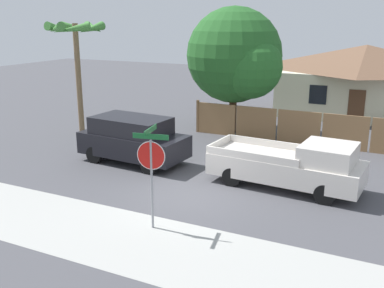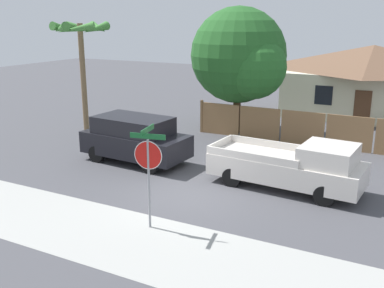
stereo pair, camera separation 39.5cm
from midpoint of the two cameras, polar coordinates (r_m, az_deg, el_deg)
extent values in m
plane|color=#47474C|center=(15.59, -1.48, -6.43)|extent=(80.00, 80.00, 0.00)
cube|color=#A3A39E|center=(12.81, -9.11, -11.81)|extent=(36.00, 3.20, 0.01)
cube|color=#997047|center=(23.37, 2.63, 3.19)|extent=(2.06, 0.06, 1.62)
cube|color=#997047|center=(22.62, 7.61, 2.65)|extent=(2.06, 0.06, 1.62)
cube|color=#997047|center=(22.06, 12.89, 2.05)|extent=(2.06, 0.06, 1.62)
cube|color=#997047|center=(21.70, 18.38, 1.41)|extent=(2.06, 0.06, 1.62)
cube|color=brown|center=(23.79, 0.27, 3.56)|extent=(0.12, 0.12, 1.72)
cube|color=beige|center=(29.71, 20.46, 5.99)|extent=(9.63, 5.68, 2.70)
pyramid|color=brown|center=(29.46, 20.87, 10.13)|extent=(10.40, 6.13, 1.62)
cube|color=black|center=(27.18, 15.29, 6.06)|extent=(1.00, 0.04, 1.10)
cube|color=brown|center=(26.96, 19.72, 4.39)|extent=(0.90, 0.04, 2.00)
cylinder|color=brown|center=(23.92, 4.72, 4.17)|extent=(0.40, 0.40, 2.21)
sphere|color=#235B23|center=(23.51, 4.88, 11.19)|extent=(4.88, 4.88, 4.88)
sphere|color=#266326|center=(22.60, 6.91, 9.71)|extent=(3.17, 3.17, 3.17)
cylinder|color=brown|center=(24.09, -14.66, 7.91)|extent=(0.28, 0.28, 5.62)
cone|color=#428438|center=(23.27, -13.19, 14.04)|extent=(0.44, 1.84, 0.72)
cone|color=#428438|center=(24.24, -12.82, 14.11)|extent=(1.82, 1.30, 0.72)
cone|color=#428438|center=(24.87, -14.66, 14.03)|extent=(1.82, 1.30, 0.72)
cone|color=#428438|center=(24.56, -16.89, 13.85)|extent=(0.44, 1.84, 0.72)
cone|color=#428438|center=(23.59, -17.42, 13.76)|extent=(1.82, 1.30, 0.72)
cone|color=#428438|center=(22.93, -15.56, 13.86)|extent=(1.82, 1.30, 0.72)
cube|color=black|center=(18.92, -8.00, -0.03)|extent=(4.63, 2.32, 0.90)
cube|color=black|center=(18.79, -8.36, 2.35)|extent=(3.27, 2.07, 0.69)
cube|color=black|center=(17.92, -4.60, 1.82)|extent=(0.18, 1.77, 0.58)
cylinder|color=black|center=(18.96, -2.95, -1.22)|extent=(0.71, 0.22, 0.71)
cylinder|color=black|center=(17.56, -6.14, -2.70)|extent=(0.71, 0.22, 0.71)
cylinder|color=black|center=(20.56, -9.49, -0.07)|extent=(0.71, 0.22, 0.71)
cylinder|color=black|center=(19.27, -12.87, -1.33)|extent=(0.71, 0.22, 0.71)
cube|color=silver|center=(16.36, 11.04, -2.96)|extent=(5.50, 2.38, 0.78)
cube|color=silver|center=(15.76, 16.25, -1.26)|extent=(1.84, 1.97, 0.67)
cube|color=silver|center=(17.36, 9.35, 0.04)|extent=(3.38, 0.31, 0.27)
cube|color=silver|center=(15.66, 6.84, -1.60)|extent=(3.38, 0.31, 0.27)
cube|color=silver|center=(17.20, 2.80, 0.08)|extent=(0.21, 1.91, 0.27)
cylinder|color=black|center=(16.89, 17.34, -4.14)|extent=(0.69, 0.22, 0.69)
cylinder|color=black|center=(15.25, 15.78, -6.17)|extent=(0.69, 0.22, 0.69)
cylinder|color=black|center=(17.84, 6.89, -2.46)|extent=(0.69, 0.22, 0.69)
cylinder|color=black|center=(16.29, 4.37, -4.18)|extent=(0.69, 0.22, 0.69)
cylinder|color=gray|center=(12.82, -6.01, -5.20)|extent=(0.07, 0.07, 2.64)
cylinder|color=red|center=(12.54, -6.12, -1.47)|extent=(0.77, 0.18, 0.78)
cylinder|color=white|center=(12.54, -6.12, -1.48)|extent=(0.81, 0.17, 0.83)
cube|color=#19602D|center=(12.39, -6.19, 0.95)|extent=(1.03, 0.23, 0.15)
cube|color=#19602D|center=(12.34, -6.22, 1.76)|extent=(0.21, 0.93, 0.15)
camera|label=1|loc=(0.20, -90.72, -0.20)|focal=42.00mm
camera|label=2|loc=(0.20, 89.28, 0.20)|focal=42.00mm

